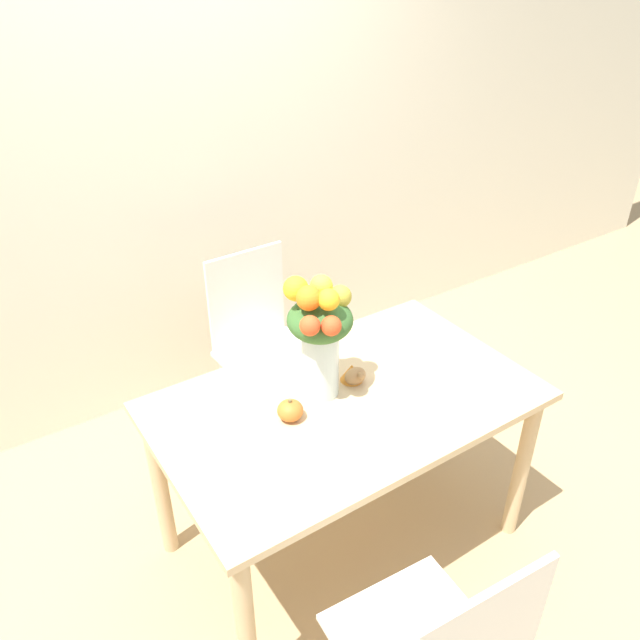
% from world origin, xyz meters
% --- Properties ---
extents(ground_plane, '(12.00, 12.00, 0.00)m').
position_xyz_m(ground_plane, '(0.00, 0.00, 0.00)').
color(ground_plane, tan).
extents(wall_back, '(8.00, 0.06, 2.70)m').
position_xyz_m(wall_back, '(0.00, 1.37, 1.35)').
color(wall_back, silver).
rests_on(wall_back, ground_plane).
extents(dining_table, '(1.35, 0.82, 0.74)m').
position_xyz_m(dining_table, '(0.00, 0.00, 0.64)').
color(dining_table, '#D1B284').
rests_on(dining_table, ground_plane).
extents(flower_vase, '(0.24, 0.25, 0.47)m').
position_xyz_m(flower_vase, '(-0.06, 0.08, 0.99)').
color(flower_vase, silver).
rests_on(flower_vase, dining_table).
extents(pumpkin, '(0.09, 0.09, 0.08)m').
position_xyz_m(pumpkin, '(-0.22, 0.01, 0.78)').
color(pumpkin, orange).
rests_on(pumpkin, dining_table).
extents(turkey_figurine, '(0.08, 0.11, 0.07)m').
position_xyz_m(turkey_figurine, '(0.08, 0.07, 0.78)').
color(turkey_figurine, '#A87A4C').
rests_on(turkey_figurine, dining_table).
extents(dining_chair_near_window, '(0.43, 0.43, 0.94)m').
position_xyz_m(dining_chair_near_window, '(0.09, 0.80, 0.49)').
color(dining_chair_near_window, white).
rests_on(dining_chair_near_window, ground_plane).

